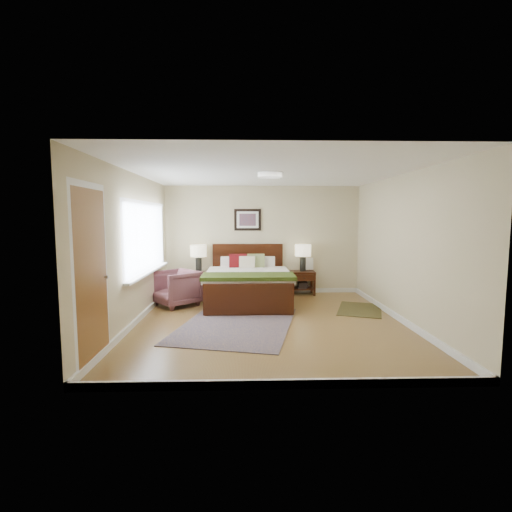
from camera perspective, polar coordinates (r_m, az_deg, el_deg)
name	(u,v)px	position (r m, az deg, el deg)	size (l,w,h in m)	color
floor	(269,322)	(6.40, 2.09, -10.09)	(5.00, 5.00, 0.00)	brown
back_wall	(263,240)	(8.67, 1.02, 2.49)	(4.50, 0.04, 2.50)	#C2B48D
front_wall	(287,269)	(3.70, 4.73, -2.04)	(4.50, 0.04, 2.50)	#C2B48D
left_wall	(134,249)	(6.43, -18.31, 1.03)	(0.04, 5.00, 2.50)	#C2B48D
right_wall	(403,248)	(6.71, 21.67, 1.10)	(0.04, 5.00, 2.50)	#C2B48D
ceiling	(270,172)	(6.20, 2.18, 12.73)	(4.50, 5.00, 0.02)	white
window	(148,239)	(7.08, -16.31, 2.53)	(0.11, 2.72, 1.32)	silver
door	(92,276)	(4.80, -23.96, -2.86)	(0.06, 1.00, 2.18)	silver
ceil_fixture	(270,175)	(6.20, 2.18, 12.41)	(0.44, 0.44, 0.08)	white
bed	(248,278)	(7.70, -1.23, -3.35)	(1.75, 2.12, 1.14)	#371508
wall_art	(248,220)	(8.61, -1.30, 5.59)	(0.62, 0.05, 0.50)	black
nightstand_left	(199,277)	(8.56, -8.80, -3.24)	(0.45, 0.40, 0.53)	#371508
nightstand_right	(303,280)	(8.62, 7.20, -3.69)	(0.54, 0.41, 0.54)	#371508
lamp_left	(198,253)	(8.51, -8.84, 0.47)	(0.37, 0.37, 0.61)	black
lamp_right	(303,252)	(8.55, 7.24, 0.56)	(0.37, 0.37, 0.61)	black
armchair	(176,288)	(7.63, -12.20, -4.84)	(0.77, 0.79, 0.72)	brown
rug_persian	(237,325)	(6.22, -2.99, -10.51)	(1.73, 2.44, 0.01)	#0D1845
rug_navy	(360,309)	(7.48, 15.70, -7.91)	(0.78, 1.17, 0.01)	black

